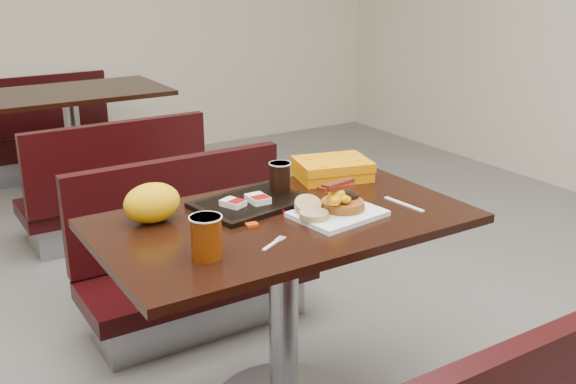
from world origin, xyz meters
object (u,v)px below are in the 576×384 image
knife (404,204)px  coffee_cup_far (280,177)px  bench_far_s (109,178)px  pancake_stack (343,204)px  fork (271,245)px  hashbrown_sleeve_right (258,199)px  tray (251,203)px  clamshell (333,169)px  bench_far_n (49,129)px  table_far (75,148)px  platter (338,214)px  coffee_cup_near (206,237)px  hashbrown_sleeve_left (233,203)px  bench_near_n (198,251)px  table_near (284,318)px  paper_bag (152,203)px

knife → coffee_cup_far: 0.44m
bench_far_s → pancake_stack: bearing=-84.7°
fork → hashbrown_sleeve_right: bearing=38.2°
tray → clamshell: clamshell is taller
bench_far_n → tray: bearing=-90.7°
table_far → bench_far_n: table_far is taller
platter → coffee_cup_near: coffee_cup_near is taller
table_far → bench_far_n: (0.00, 0.70, -0.02)m
bench_far_s → coffee_cup_far: bearing=-86.5°
bench_far_n → pancake_stack: 3.41m
coffee_cup_near → pancake_stack: bearing=8.3°
hashbrown_sleeve_left → clamshell: bearing=-9.2°
bench_far_n → fork: (-0.15, -3.48, 0.39)m
bench_near_n → clamshell: size_ratio=3.69×
table_near → coffee_cup_far: (0.10, 0.19, 0.44)m
fork → hashbrown_sleeve_left: (0.04, 0.31, 0.03)m
bench_near_n → hashbrown_sleeve_right: hashbrown_sleeve_right is taller
paper_bag → bench_far_s: bearing=77.7°
pancake_stack → paper_bag: size_ratio=0.79×
table_near → bench_far_s: (0.00, 1.90, -0.02)m
knife → tray: 0.52m
bench_near_n → table_far: (0.00, 1.90, 0.02)m
pancake_stack → coffee_cup_near: size_ratio=1.19×
table_far → clamshell: clamshell is taller
table_far → paper_bag: (-0.37, -2.41, 0.44)m
hashbrown_sleeve_left → fork: bearing=-119.7°
bench_far_s → coffee_cup_far: 1.77m
hashbrown_sleeve_right → table_near: bearing=-78.7°
paper_bag → pancake_stack: bearing=-25.1°
platter → coffee_cup_far: bearing=92.0°
coffee_cup_near → fork: bearing=-7.7°
bench_near_n → platter: size_ratio=3.63×
bench_far_n → platter: size_ratio=3.63×
knife → pancake_stack: bearing=-107.2°
hashbrown_sleeve_right → coffee_cup_far: 0.15m
knife → tray: size_ratio=0.48×
bench_far_s → tray: (-0.04, -1.75, 0.40)m
table_far → knife: knife is taller
table_far → fork: size_ratio=10.48×
platter → bench_far_n: bearing=84.9°
coffee_cup_near → paper_bag: (-0.03, 0.34, 0.00)m
bench_near_n → table_far: bearing=90.0°
tray → paper_bag: 0.34m
pancake_stack → clamshell: clamshell is taller
table_near → clamshell: clamshell is taller
hashbrown_sleeve_left → paper_bag: paper_bag is taller
knife → hashbrown_sleeve_left: size_ratio=2.31×
platter → clamshell: clamshell is taller
bench_near_n → hashbrown_sleeve_right: 0.71m
hashbrown_sleeve_right → paper_bag: size_ratio=0.45×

